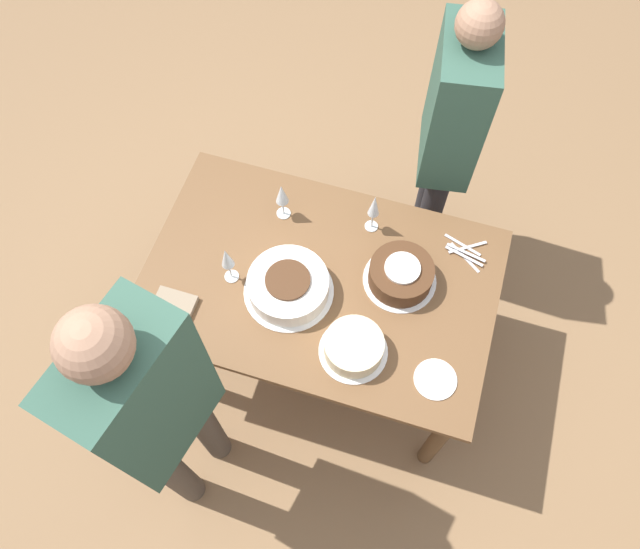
% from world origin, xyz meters
% --- Properties ---
extents(ground_plane, '(12.00, 12.00, 0.00)m').
position_xyz_m(ground_plane, '(0.00, 0.00, 0.00)').
color(ground_plane, '#8E6B47').
extents(dining_table, '(1.42, 0.92, 0.75)m').
position_xyz_m(dining_table, '(0.00, 0.00, 0.64)').
color(dining_table, brown).
rests_on(dining_table, ground_plane).
extents(cake_center_white, '(0.36, 0.36, 0.11)m').
position_xyz_m(cake_center_white, '(0.10, 0.08, 0.80)').
color(cake_center_white, white).
rests_on(cake_center_white, dining_table).
extents(cake_front_chocolate, '(0.30, 0.30, 0.11)m').
position_xyz_m(cake_front_chocolate, '(-0.31, -0.09, 0.80)').
color(cake_front_chocolate, white).
rests_on(cake_front_chocolate, dining_table).
extents(cake_back_decorated, '(0.27, 0.27, 0.10)m').
position_xyz_m(cake_back_decorated, '(-0.21, 0.25, 0.80)').
color(cake_back_decorated, white).
rests_on(cake_back_decorated, dining_table).
extents(wine_glass_near, '(0.06, 0.06, 0.20)m').
position_xyz_m(wine_glass_near, '(0.24, -0.26, 0.89)').
color(wine_glass_near, silver).
rests_on(wine_glass_near, dining_table).
extents(wine_glass_far, '(0.06, 0.06, 0.22)m').
position_xyz_m(wine_glass_far, '(0.35, 0.09, 0.90)').
color(wine_glass_far, silver).
rests_on(wine_glass_far, dining_table).
extents(wine_glass_extra, '(0.06, 0.06, 0.22)m').
position_xyz_m(wine_glass_extra, '(-0.13, -0.31, 0.90)').
color(wine_glass_extra, silver).
rests_on(wine_glass_extra, dining_table).
extents(dessert_plate_left, '(0.16, 0.16, 0.01)m').
position_xyz_m(dessert_plate_left, '(-0.54, 0.27, 0.75)').
color(dessert_plate_left, white).
rests_on(dessert_plate_left, dining_table).
extents(fork_pile, '(0.19, 0.16, 0.01)m').
position_xyz_m(fork_pile, '(-0.54, -0.30, 0.76)').
color(fork_pile, silver).
rests_on(fork_pile, dining_table).
extents(napkin_stack, '(0.16, 0.16, 0.03)m').
position_xyz_m(napkin_stack, '(0.52, 0.30, 0.76)').
color(napkin_stack, gray).
rests_on(napkin_stack, dining_table).
extents(person_cutting, '(0.28, 0.43, 1.57)m').
position_xyz_m(person_cutting, '(-0.34, -0.77, 0.94)').
color(person_cutting, '#232328').
rests_on(person_cutting, ground_plane).
extents(person_watching, '(0.30, 0.44, 1.73)m').
position_xyz_m(person_watching, '(0.33, 0.74, 1.05)').
color(person_watching, '#4C4238').
rests_on(person_watching, ground_plane).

